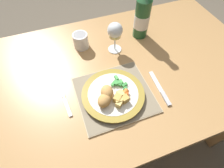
# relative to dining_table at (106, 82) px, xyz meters

# --- Properties ---
(ground_plane) EXTENTS (6.00, 6.00, 0.00)m
(ground_plane) POSITION_rel_dining_table_xyz_m (0.00, 0.00, -0.66)
(ground_plane) COLOR brown
(dining_table) EXTENTS (1.53, 0.84, 0.74)m
(dining_table) POSITION_rel_dining_table_xyz_m (0.00, 0.00, 0.00)
(dining_table) COLOR #AD7F4C
(dining_table) RESTS_ON ground
(placemat) EXTENTS (0.31, 0.28, 0.01)m
(placemat) POSITION_rel_dining_table_xyz_m (-0.01, -0.13, 0.09)
(placemat) COLOR tan
(placemat) RESTS_ON dining_table
(dinner_plate) EXTENTS (0.26, 0.26, 0.02)m
(dinner_plate) POSITION_rel_dining_table_xyz_m (-0.02, -0.14, 0.10)
(dinner_plate) COLOR silver
(dinner_plate) RESTS_ON placemat
(breaded_croquettes) EXTENTS (0.09, 0.11, 0.05)m
(breaded_croquettes) POSITION_rel_dining_table_xyz_m (-0.05, -0.15, 0.13)
(breaded_croquettes) COLOR tan
(breaded_croquettes) RESTS_ON dinner_plate
(green_beans_pile) EXTENTS (0.07, 0.10, 0.02)m
(green_beans_pile) POSITION_rel_dining_table_xyz_m (0.02, -0.11, 0.12)
(green_beans_pile) COLOR #338438
(green_beans_pile) RESTS_ON dinner_plate
(glazed_carrots) EXTENTS (0.05, 0.04, 0.02)m
(glazed_carrots) POSITION_rel_dining_table_xyz_m (0.02, -0.16, 0.12)
(glazed_carrots) COLOR #CC5119
(glazed_carrots) RESTS_ON dinner_plate
(fork) EXTENTS (0.03, 0.12, 0.01)m
(fork) POSITION_rel_dining_table_xyz_m (-0.21, -0.12, 0.09)
(fork) COLOR silver
(fork) RESTS_ON dining_table
(table_knife) EXTENTS (0.03, 0.19, 0.01)m
(table_knife) POSITION_rel_dining_table_xyz_m (0.19, -0.18, 0.09)
(table_knife) COLOR silver
(table_knife) RESTS_ON dining_table
(wine_glass) EXTENTS (0.07, 0.07, 0.16)m
(wine_glass) POSITION_rel_dining_table_xyz_m (0.09, 0.12, 0.19)
(wine_glass) COLOR silver
(wine_glass) RESTS_ON dining_table
(bottle) EXTENTS (0.08, 0.08, 0.30)m
(bottle) POSITION_rel_dining_table_xyz_m (0.26, 0.19, 0.20)
(bottle) COLOR #23562D
(bottle) RESTS_ON dining_table
(roast_potatoes) EXTENTS (0.06, 0.07, 0.03)m
(roast_potatoes) POSITION_rel_dining_table_xyz_m (-0.00, -0.18, 0.12)
(roast_potatoes) COLOR #E5BC66
(roast_potatoes) RESTS_ON dinner_plate
(drinking_cup) EXTENTS (0.08, 0.08, 0.08)m
(drinking_cup) POSITION_rel_dining_table_xyz_m (-0.06, 0.20, 0.13)
(drinking_cup) COLOR white
(drinking_cup) RESTS_ON dining_table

